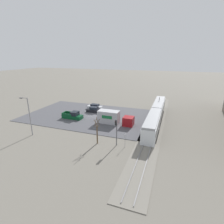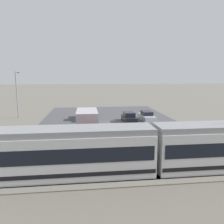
{
  "view_description": "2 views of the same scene",
  "coord_description": "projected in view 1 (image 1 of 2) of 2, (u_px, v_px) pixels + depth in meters",
  "views": [
    {
      "loc": [
        41.13,
        20.3,
        15.87
      ],
      "look_at": [
        2.65,
        6.56,
        2.64
      ],
      "focal_mm": 28.0,
      "sensor_mm": 36.0,
      "label": 1
    },
    {
      "loc": [
        3.64,
        32.1,
        7.3
      ],
      "look_at": [
        0.63,
        6.97,
        3.07
      ],
      "focal_mm": 35.0,
      "sensor_mm": 36.0,
      "label": 2
    }
  ],
  "objects": [
    {
      "name": "ground_plane",
      "position": [
        93.0,
        116.0,
        48.23
      ],
      "size": [
        320.0,
        320.0,
        0.0
      ],
      "primitive_type": "plane",
      "color": "slate"
    },
    {
      "name": "road_surface",
      "position": [
        93.0,
        116.0,
        48.22
      ],
      "size": [
        21.58,
        36.47,
        0.08
      ],
      "color": "#4C4C51",
      "rests_on": "ground"
    },
    {
      "name": "rail_bed",
      "position": [
        155.0,
        123.0,
        42.85
      ],
      "size": [
        53.51,
        4.4,
        0.22
      ],
      "color": "gray",
      "rests_on": "ground"
    },
    {
      "name": "light_rail_tram",
      "position": [
        156.0,
        115.0,
        43.54
      ],
      "size": [
        27.19,
        2.72,
        4.68
      ],
      "color": "silver",
      "rests_on": "ground"
    },
    {
      "name": "box_truck",
      "position": [
        113.0,
        118.0,
        42.25
      ],
      "size": [
        2.5,
        8.73,
        3.09
      ],
      "color": "maroon",
      "rests_on": "ground"
    },
    {
      "name": "pickup_truck",
      "position": [
        73.0,
        116.0,
        45.88
      ],
      "size": [
        2.09,
        5.36,
        1.94
      ],
      "color": "#0C4723",
      "rests_on": "ground"
    },
    {
      "name": "sedan_car_0",
      "position": [
        95.0,
        107.0,
        54.31
      ],
      "size": [
        1.78,
        4.76,
        1.47
      ],
      "rotation": [
        0.0,
        0.0,
        3.14
      ],
      "color": "silver",
      "rests_on": "ground"
    },
    {
      "name": "sedan_car_1",
      "position": [
        94.0,
        110.0,
        51.07
      ],
      "size": [
        1.86,
        4.26,
        1.56
      ],
      "rotation": [
        0.0,
        0.0,
        3.14
      ],
      "color": "black",
      "rests_on": "ground"
    },
    {
      "name": "traffic_light_pole",
      "position": [
        116.0,
        129.0,
        31.46
      ],
      "size": [
        0.28,
        0.47,
        4.94
      ],
      "color": "#47474C",
      "rests_on": "ground"
    },
    {
      "name": "street_tree",
      "position": [
        97.0,
        132.0,
        32.44
      ],
      "size": [
        1.21,
        1.0,
        5.13
      ],
      "color": "brown",
      "rests_on": "ground"
    },
    {
      "name": "street_lamp_near_crossing",
      "position": [
        29.0,
        114.0,
        35.29
      ],
      "size": [
        0.36,
        1.95,
        8.01
      ],
      "color": "gray",
      "rests_on": "ground"
    },
    {
      "name": "no_parking_sign",
      "position": [
        125.0,
        139.0,
        31.41
      ],
      "size": [
        0.32,
        0.08,
        2.54
      ],
      "color": "gray",
      "rests_on": "ground"
    }
  ]
}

